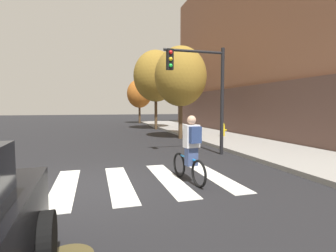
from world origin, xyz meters
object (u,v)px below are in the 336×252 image
street_tree_near (181,77)px  street_tree_far (139,94)px  fire_hydrant (223,130)px  traffic_light_near (203,82)px  cyclist (191,150)px  street_tree_mid (156,76)px

street_tree_near → street_tree_far: 15.39m
fire_hydrant → street_tree_near: (-2.47, 0.72, 3.17)m
traffic_light_near → street_tree_near: bearing=80.3°
cyclist → fire_hydrant: cyclist is taller
street_tree_near → street_tree_far: size_ratio=1.07×
cyclist → traffic_light_near: 4.29m
street_tree_near → street_tree_far: street_tree_near is taller
street_tree_near → street_tree_mid: 6.78m
cyclist → street_tree_near: bearing=72.9°
traffic_light_near → fire_hydrant: size_ratio=5.38×
fire_hydrant → street_tree_mid: size_ratio=0.12×
street_tree_mid → street_tree_near: bearing=-90.6°
cyclist → street_tree_far: (2.84, 24.17, 2.60)m
traffic_light_near → fire_hydrant: bearing=54.2°
street_tree_near → street_tree_mid: bearing=89.4°
fire_hydrant → traffic_light_near: bearing=-125.8°
traffic_light_near → street_tree_mid: street_tree_mid is taller
street_tree_near → street_tree_mid: street_tree_mid is taller
cyclist → street_tree_mid: 16.18m
street_tree_near → fire_hydrant: bearing=-16.3°
fire_hydrant → street_tree_mid: bearing=107.8°
fire_hydrant → cyclist: bearing=-122.7°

